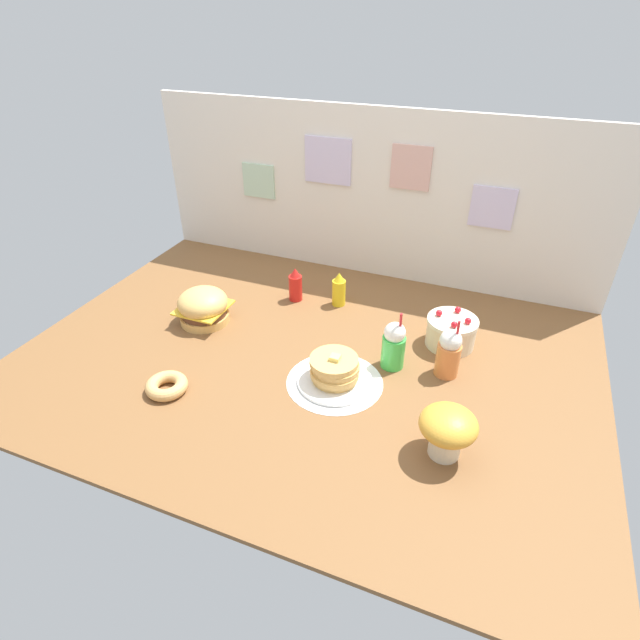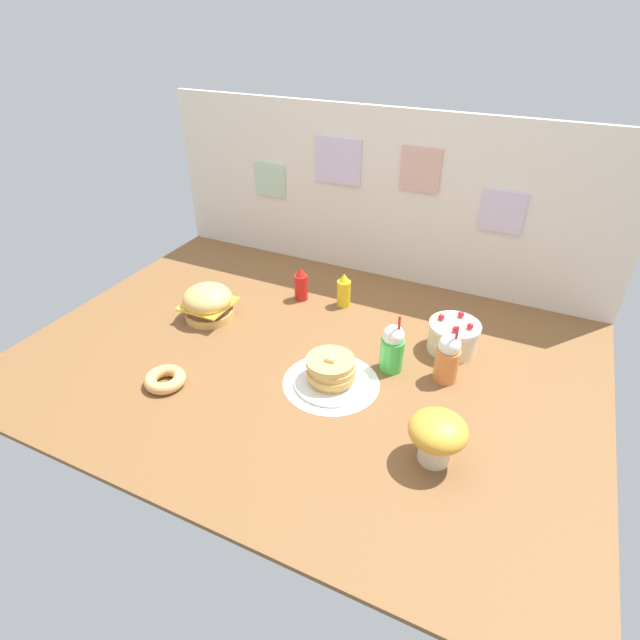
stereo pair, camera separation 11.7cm
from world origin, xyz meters
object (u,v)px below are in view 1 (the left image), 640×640
layer_cake (451,332)px  cream_soda_cup (394,345)px  orange_float_cup (449,353)px  ketchup_bottle (295,285)px  burger (203,307)px  pancake_stack (335,372)px  donut_pink_glaze (167,385)px  mustard_bottle (339,290)px  mushroom_stool (448,429)px

layer_cake → cream_soda_cup: bearing=-129.3°
orange_float_cup → ketchup_bottle: bearing=158.6°
layer_cake → cream_soda_cup: (-0.20, -0.25, 0.04)m
burger → layer_cake: size_ratio=1.06×
burger → ketchup_bottle: 0.48m
pancake_stack → cream_soda_cup: 0.28m
donut_pink_glaze → mustard_bottle: bearing=65.3°
ketchup_bottle → mushroom_stool: bearing=-40.4°
mustard_bottle → mushroom_stool: size_ratio=0.91×
orange_float_cup → donut_pink_glaze: size_ratio=1.61×
layer_cake → mustard_bottle: mustard_bottle is taller
donut_pink_glaze → mushroom_stool: size_ratio=0.85×
mustard_bottle → orange_float_cup: (0.61, -0.36, 0.02)m
layer_cake → mushroom_stool: size_ratio=1.13×
layer_cake → mushroom_stool: bearing=-82.1°
pancake_stack → burger: bearing=165.1°
mustard_bottle → cream_soda_cup: (0.39, -0.39, 0.02)m
layer_cake → ketchup_bottle: size_ratio=1.25×
mushroom_stool → ketchup_bottle: bearing=139.6°
burger → ketchup_bottle: (0.33, 0.36, 0.00)m
layer_cake → orange_float_cup: 0.22m
donut_pink_glaze → mushroom_stool: mushroom_stool is taller
layer_cake → mustard_bottle: 0.61m
layer_cake → cream_soda_cup: cream_soda_cup is taller
mustard_bottle → donut_pink_glaze: mustard_bottle is taller
mustard_bottle → donut_pink_glaze: (-0.41, -0.89, -0.06)m
burger → orange_float_cup: bearing=1.4°
donut_pink_glaze → mushroom_stool: bearing=4.3°
orange_float_cup → mushroom_stool: bearing=-81.0°
ketchup_bottle → donut_pink_glaze: ketchup_bottle is taller
ketchup_bottle → mushroom_stool: 1.19m
pancake_stack → donut_pink_glaze: pancake_stack is taller
ketchup_bottle → mustard_bottle: 0.23m
cream_soda_cup → donut_pink_glaze: 0.94m
pancake_stack → layer_cake: (0.39, 0.44, 0.01)m
ketchup_bottle → donut_pink_glaze: size_ratio=1.08×
pancake_stack → cream_soda_cup: (0.19, 0.20, 0.05)m
pancake_stack → mushroom_stool: 0.53m
mustard_bottle → mushroom_stool: 1.06m
burger → mustard_bottle: 0.68m
pancake_stack → layer_cake: size_ratio=1.36×
pancake_stack → ketchup_bottle: (-0.42, 0.55, 0.03)m
ketchup_bottle → donut_pink_glaze: 0.88m
pancake_stack → ketchup_bottle: bearing=127.3°
mushroom_stool → mustard_bottle: bearing=130.1°
pancake_stack → mushroom_stool: mushroom_stool is taller
cream_soda_cup → ketchup_bottle: bearing=149.7°
mushroom_stool → layer_cake: bearing=97.9°
cream_soda_cup → layer_cake: bearing=50.7°
layer_cake → donut_pink_glaze: 1.25m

